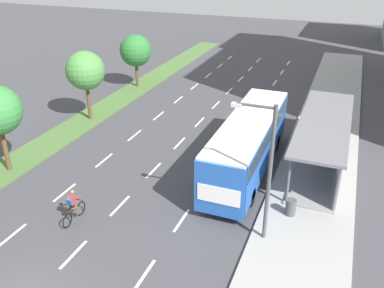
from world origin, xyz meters
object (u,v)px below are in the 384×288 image
median_tree_third (85,71)px  streetlight (266,165)px  bus (248,140)px  median_tree_fourth (136,51)px  bus_shelter (327,139)px  cyclist (73,207)px  trash_bin (291,207)px

median_tree_third → streetlight: size_ratio=0.81×
bus → median_tree_fourth: size_ratio=2.32×
bus_shelter → median_tree_third: size_ratio=2.06×
bus → streetlight: size_ratio=1.74×
median_tree_fourth → streetlight: 23.96m
bus_shelter → median_tree_third: bearing=176.4°
bus → median_tree_third: size_ratio=2.14×
cyclist → streetlight: (8.85, 1.96, 3.10)m
median_tree_third → median_tree_fourth: size_ratio=1.09×
streetlight → trash_bin: bearing=65.0°
bus → trash_bin: bearing=-49.6°
bus_shelter → median_tree_third: (-17.59, 1.10, 2.06)m
cyclist → trash_bin: bearing=22.9°
bus → median_tree_fourth: bearing=139.1°
bus → streetlight: streetlight is taller
bus → median_tree_third: median_tree_third is taller
streetlight → cyclist: bearing=-167.5°
median_tree_fourth → median_tree_third: bearing=-86.9°
bus_shelter → median_tree_fourth: (-18.05, 9.67, 1.63)m
bus → cyclist: 10.45m
bus → trash_bin: 5.16m
median_tree_fourth → streetlight: streetlight is taller
median_tree_third → trash_bin: median_tree_third is taller
bus_shelter → streetlight: size_ratio=1.67×
median_tree_third → median_tree_fourth: bearing=93.1°
cyclist → median_tree_fourth: (-7.09, 19.85, 2.71)m
cyclist → median_tree_third: size_ratio=0.35×
bus_shelter → bus: size_ratio=0.96×
median_tree_fourth → streetlight: (15.94, -17.88, 0.39)m
bus_shelter → bus: bus is taller
median_tree_fourth → trash_bin: size_ratio=5.72×
median_tree_fourth → streetlight: size_ratio=0.75×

